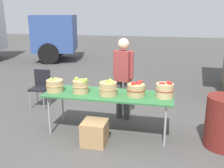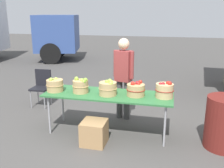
{
  "view_description": "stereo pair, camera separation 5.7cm",
  "coord_description": "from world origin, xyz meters",
  "px_view_note": "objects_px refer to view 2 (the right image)",
  "views": [
    {
      "loc": [
        1.03,
        -4.24,
        2.16
      ],
      "look_at": [
        0.0,
        0.3,
        0.85
      ],
      "focal_mm": 40.98,
      "sensor_mm": 36.0,
      "label": 1
    },
    {
      "loc": [
        1.08,
        -4.23,
        2.16
      ],
      "look_at": [
        0.0,
        0.3,
        0.85
      ],
      "focal_mm": 40.98,
      "sensor_mm": 36.0,
      "label": 2
    }
  ],
  "objects_px": {
    "apple_basket_red_1": "(165,90)",
    "produce_crate": "(94,133)",
    "apple_basket_green_2": "(108,88)",
    "folding_chair": "(42,85)",
    "apple_basket_green_0": "(55,85)",
    "vendor_adult": "(123,73)",
    "apple_basket_red_0": "(136,89)",
    "apple_basket_green_1": "(81,86)",
    "market_table": "(108,96)"
  },
  "relations": [
    {
      "from": "apple_basket_red_0",
      "to": "vendor_adult",
      "type": "relative_size",
      "value": 0.2
    },
    {
      "from": "market_table",
      "to": "apple_basket_green_0",
      "type": "distance_m",
      "value": 1.01
    },
    {
      "from": "apple_basket_green_2",
      "to": "produce_crate",
      "type": "distance_m",
      "value": 0.8
    },
    {
      "from": "apple_basket_green_2",
      "to": "apple_basket_green_0",
      "type": "bearing_deg",
      "value": -179.91
    },
    {
      "from": "apple_basket_green_2",
      "to": "folding_chair",
      "type": "relative_size",
      "value": 0.38
    },
    {
      "from": "market_table",
      "to": "produce_crate",
      "type": "bearing_deg",
      "value": -104.39
    },
    {
      "from": "apple_basket_red_1",
      "to": "produce_crate",
      "type": "distance_m",
      "value": 1.39
    },
    {
      "from": "apple_basket_green_2",
      "to": "apple_basket_red_0",
      "type": "distance_m",
      "value": 0.49
    },
    {
      "from": "produce_crate",
      "to": "apple_basket_green_2",
      "type": "bearing_deg",
      "value": 71.62
    },
    {
      "from": "market_table",
      "to": "apple_basket_green_1",
      "type": "relative_size",
      "value": 7.69
    },
    {
      "from": "apple_basket_green_1",
      "to": "folding_chair",
      "type": "height_order",
      "value": "apple_basket_green_1"
    },
    {
      "from": "apple_basket_green_0",
      "to": "apple_basket_green_2",
      "type": "bearing_deg",
      "value": 0.09
    },
    {
      "from": "vendor_adult",
      "to": "produce_crate",
      "type": "xyz_separation_m",
      "value": [
        -0.26,
        -1.19,
        -0.78
      ]
    },
    {
      "from": "produce_crate",
      "to": "folding_chair",
      "type": "bearing_deg",
      "value": 139.44
    },
    {
      "from": "apple_basket_green_1",
      "to": "apple_basket_red_0",
      "type": "distance_m",
      "value": 1.0
    },
    {
      "from": "apple_basket_green_2",
      "to": "produce_crate",
      "type": "xyz_separation_m",
      "value": [
        -0.14,
        -0.41,
        -0.67
      ]
    },
    {
      "from": "folding_chair",
      "to": "apple_basket_red_1",
      "type": "bearing_deg",
      "value": -20.14
    },
    {
      "from": "vendor_adult",
      "to": "produce_crate",
      "type": "height_order",
      "value": "vendor_adult"
    },
    {
      "from": "apple_basket_red_0",
      "to": "produce_crate",
      "type": "bearing_deg",
      "value": -141.6
    },
    {
      "from": "market_table",
      "to": "vendor_adult",
      "type": "height_order",
      "value": "vendor_adult"
    },
    {
      "from": "apple_basket_green_2",
      "to": "folding_chair",
      "type": "xyz_separation_m",
      "value": [
        -1.9,
        1.1,
        -0.37
      ]
    },
    {
      "from": "folding_chair",
      "to": "apple_basket_green_2",
      "type": "bearing_deg",
      "value": -30.92
    },
    {
      "from": "apple_basket_green_1",
      "to": "vendor_adult",
      "type": "height_order",
      "value": "vendor_adult"
    },
    {
      "from": "apple_basket_green_1",
      "to": "folding_chair",
      "type": "relative_size",
      "value": 0.35
    },
    {
      "from": "market_table",
      "to": "apple_basket_green_2",
      "type": "relative_size",
      "value": 6.99
    },
    {
      "from": "apple_basket_green_0",
      "to": "folding_chair",
      "type": "bearing_deg",
      "value": 128.97
    },
    {
      "from": "apple_basket_green_0",
      "to": "folding_chair",
      "type": "distance_m",
      "value": 1.46
    },
    {
      "from": "apple_basket_green_1",
      "to": "vendor_adult",
      "type": "relative_size",
      "value": 0.18
    },
    {
      "from": "apple_basket_red_1",
      "to": "produce_crate",
      "type": "xyz_separation_m",
      "value": [
        -1.11,
        -0.51,
        -0.68
      ]
    },
    {
      "from": "folding_chair",
      "to": "produce_crate",
      "type": "height_order",
      "value": "folding_chair"
    },
    {
      "from": "apple_basket_red_1",
      "to": "vendor_adult",
      "type": "bearing_deg",
      "value": 141.3
    },
    {
      "from": "apple_basket_green_0",
      "to": "apple_basket_red_1",
      "type": "relative_size",
      "value": 1.01
    },
    {
      "from": "folding_chair",
      "to": "market_table",
      "type": "bearing_deg",
      "value": -29.55
    },
    {
      "from": "market_table",
      "to": "apple_basket_green_2",
      "type": "xyz_separation_m",
      "value": [
        0.01,
        -0.07,
        0.17
      ]
    },
    {
      "from": "vendor_adult",
      "to": "folding_chair",
      "type": "height_order",
      "value": "vendor_adult"
    },
    {
      "from": "apple_basket_red_1",
      "to": "vendor_adult",
      "type": "distance_m",
      "value": 1.09
    },
    {
      "from": "apple_basket_green_0",
      "to": "produce_crate",
      "type": "height_order",
      "value": "apple_basket_green_0"
    },
    {
      "from": "market_table",
      "to": "apple_basket_red_0",
      "type": "distance_m",
      "value": 0.52
    },
    {
      "from": "vendor_adult",
      "to": "apple_basket_red_0",
      "type": "bearing_deg",
      "value": 132.01
    },
    {
      "from": "apple_basket_green_1",
      "to": "apple_basket_red_1",
      "type": "xyz_separation_m",
      "value": [
        1.49,
        0.07,
        0.0
      ]
    },
    {
      "from": "apple_basket_green_1",
      "to": "produce_crate",
      "type": "distance_m",
      "value": 0.89
    },
    {
      "from": "apple_basket_green_1",
      "to": "folding_chair",
      "type": "bearing_deg",
      "value": 142.27
    },
    {
      "from": "apple_basket_green_1",
      "to": "apple_basket_red_0",
      "type": "relative_size",
      "value": 0.91
    },
    {
      "from": "apple_basket_green_0",
      "to": "produce_crate",
      "type": "bearing_deg",
      "value": -25.19
    },
    {
      "from": "apple_basket_green_2",
      "to": "apple_basket_red_1",
      "type": "distance_m",
      "value": 0.98
    },
    {
      "from": "apple_basket_green_2",
      "to": "folding_chair",
      "type": "bearing_deg",
      "value": 150.02
    },
    {
      "from": "market_table",
      "to": "vendor_adult",
      "type": "bearing_deg",
      "value": 78.7
    },
    {
      "from": "apple_basket_red_0",
      "to": "produce_crate",
      "type": "height_order",
      "value": "apple_basket_red_0"
    },
    {
      "from": "apple_basket_red_1",
      "to": "apple_basket_green_1",
      "type": "bearing_deg",
      "value": -177.26
    },
    {
      "from": "apple_basket_green_0",
      "to": "apple_basket_green_1",
      "type": "xyz_separation_m",
      "value": [
        0.5,
        0.03,
        0.01
      ]
    }
  ]
}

